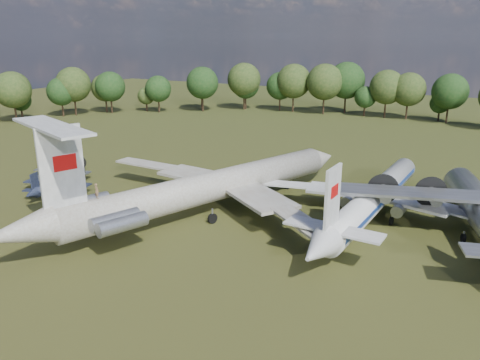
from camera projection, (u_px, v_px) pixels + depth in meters
The scene contains 6 objects.
ground at pixel (201, 205), 64.78m from camera, with size 300.00×300.00×0.00m, color #213812.
il62_airliner at pixel (210, 193), 61.50m from camera, with size 43.29×56.28×5.52m, color #B8B8B3, non-canonical shape.
tu104_jet at pixel (374, 202), 59.58m from camera, with size 33.36×44.48×4.45m, color silver, non-canonical shape.
small_prop_west at pixel (56, 185), 70.11m from camera, with size 10.63×14.50×2.13m, color black, non-canonical shape.
small_prop_northwest at pixel (61, 173), 76.74m from camera, with size 9.85×13.43×1.97m, color #96999E, non-canonical shape.
person_on_il62 at pixel (97, 191), 50.68m from camera, with size 0.63×0.42×1.74m, color olive.
Camera 1 is at (35.08, -50.05, 22.43)m, focal length 35.00 mm.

